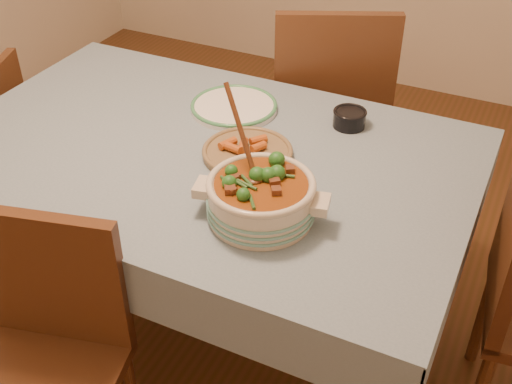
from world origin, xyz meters
TOP-DOWN VIEW (x-y plane):
  - floor at (0.00, 0.00)m, footprint 4.50×4.50m
  - dining_table at (0.00, 0.00)m, footprint 1.68×1.08m
  - stew_casserole at (0.31, -0.23)m, footprint 0.37×0.34m
  - white_plate at (-0.03, 0.27)m, footprint 0.38×0.38m
  - condiment_bowl at (0.37, 0.34)m, footprint 0.13×0.13m
  - fried_plate at (0.14, 0.03)m, footprint 0.33×0.33m
  - chair_far at (0.14, 0.79)m, footprint 0.62×0.62m
  - chair_near at (-0.10, -0.70)m, footprint 0.49×0.49m

SIDE VIEW (x-z plane):
  - floor at x=0.00m, z-range 0.00..0.00m
  - chair_near at x=-0.10m, z-range 0.06..0.93m
  - chair_far at x=0.14m, z-range 0.07..1.07m
  - dining_table at x=0.00m, z-range 0.29..1.04m
  - white_plate at x=-0.03m, z-range 0.76..0.78m
  - fried_plate at x=0.14m, z-range 0.75..0.80m
  - condiment_bowl at x=0.37m, z-range 0.76..0.82m
  - stew_casserole at x=0.31m, z-range 0.66..1.00m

